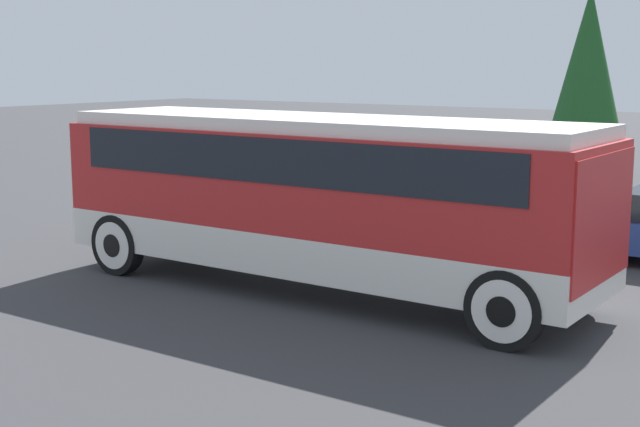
# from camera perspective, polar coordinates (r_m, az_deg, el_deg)

# --- Properties ---
(ground_plane) EXTENTS (120.00, 120.00, 0.00)m
(ground_plane) POSITION_cam_1_polar(r_m,az_deg,el_deg) (15.53, 0.00, -4.92)
(ground_plane) COLOR #38383A
(tour_bus) EXTENTS (9.70, 2.70, 3.00)m
(tour_bus) POSITION_cam_1_polar(r_m,az_deg,el_deg) (15.12, 0.30, 1.72)
(tour_bus) COLOR silver
(tour_bus) RESTS_ON ground_plane
(tree_center) EXTENTS (2.39, 2.39, 6.46)m
(tree_center) POSITION_cam_1_polar(r_m,az_deg,el_deg) (32.29, 16.78, 9.37)
(tree_center) COLOR brown
(tree_center) RESTS_ON ground_plane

